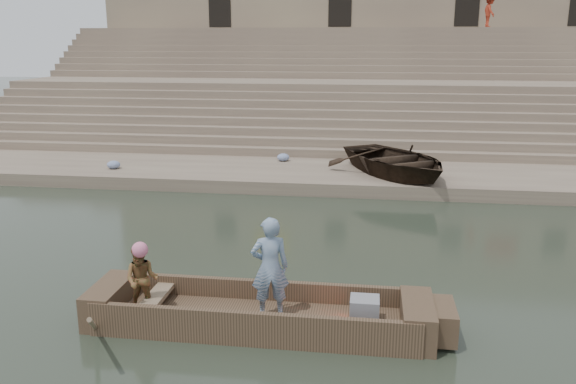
% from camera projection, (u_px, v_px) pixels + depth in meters
% --- Properties ---
extents(ground, '(120.00, 120.00, 0.00)m').
position_uv_depth(ground, '(367.00, 277.00, 11.78)').
color(ground, '#252D22').
rests_on(ground, ground).
extents(lower_landing, '(32.00, 4.00, 0.40)m').
position_uv_depth(lower_landing, '(370.00, 177.00, 19.41)').
color(lower_landing, gray).
rests_on(lower_landing, ground).
extents(mid_landing, '(32.00, 3.00, 2.80)m').
position_uv_depth(mid_landing, '(372.00, 113.00, 26.30)').
color(mid_landing, gray).
rests_on(mid_landing, ground).
extents(upper_landing, '(32.00, 3.00, 5.20)m').
position_uv_depth(upper_landing, '(373.00, 77.00, 32.71)').
color(upper_landing, gray).
rests_on(upper_landing, ground).
extents(ghat_steps, '(32.00, 11.00, 5.20)m').
position_uv_depth(ghat_steps, '(372.00, 101.00, 27.82)').
color(ghat_steps, gray).
rests_on(ghat_steps, ground).
extents(building_wall, '(32.00, 5.07, 11.20)m').
position_uv_depth(building_wall, '(375.00, 22.00, 35.79)').
color(building_wall, '#9B8869').
rests_on(building_wall, ground).
extents(main_rowboat, '(5.00, 1.30, 0.22)m').
position_uv_depth(main_rowboat, '(258.00, 321.00, 9.69)').
color(main_rowboat, brown).
rests_on(main_rowboat, ground).
extents(rowboat_trim, '(6.04, 2.63, 1.82)m').
position_uv_depth(rowboat_trim, '(271.00, 311.00, 9.60)').
color(rowboat_trim, brown).
rests_on(rowboat_trim, ground).
extents(standing_man, '(0.69, 0.55, 1.67)m').
position_uv_depth(standing_man, '(270.00, 267.00, 9.42)').
color(standing_man, navy).
rests_on(standing_man, main_rowboat).
extents(rowing_man, '(0.60, 0.49, 1.15)m').
position_uv_depth(rowing_man, '(142.00, 280.00, 9.62)').
color(rowing_man, '#226724').
rests_on(rowing_man, main_rowboat).
extents(television, '(0.46, 0.42, 0.40)m').
position_uv_depth(television, '(364.00, 310.00, 9.38)').
color(television, gray).
rests_on(television, main_rowboat).
extents(beached_rowboat, '(5.22, 5.64, 0.95)m').
position_uv_depth(beached_rowboat, '(396.00, 160.00, 18.73)').
color(beached_rowboat, '#2D2116').
rests_on(beached_rowboat, lower_landing).
extents(pedestrian, '(0.75, 1.11, 1.59)m').
position_uv_depth(pedestrian, '(490.00, 11.00, 30.35)').
color(pedestrian, maroon).
rests_on(pedestrian, upper_landing).
extents(cloth_bundles, '(5.87, 2.51, 0.26)m').
position_uv_depth(cloth_bundles, '(201.00, 161.00, 20.37)').
color(cloth_bundles, '#3F5999').
rests_on(cloth_bundles, lower_landing).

